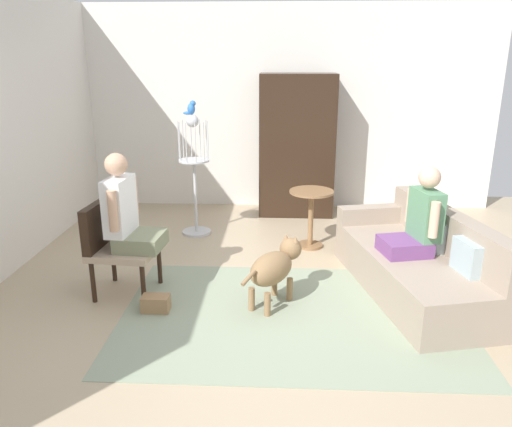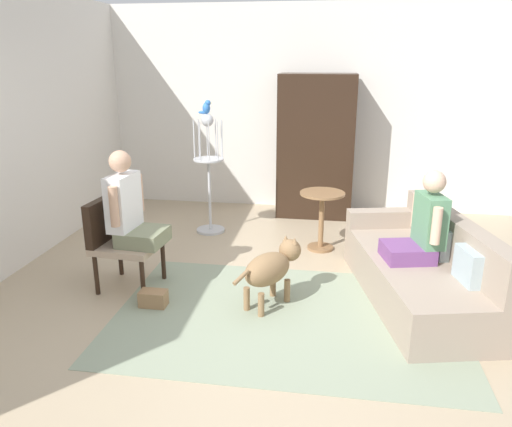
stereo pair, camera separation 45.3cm
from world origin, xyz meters
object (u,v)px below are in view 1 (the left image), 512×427
Objects in this scene: armchair at (113,240)px; dog at (275,266)px; parrot at (191,108)px; bird_cage_stand at (195,177)px; armoire_cabinet at (297,146)px; couch at (418,263)px; round_end_table at (311,210)px; person_on_couch at (418,221)px; handbag at (156,304)px; person_on_armchair at (126,212)px.

dog is at bearing -5.88° from armchair.
bird_cage_stand is at bearing 0.00° from parrot.
parrot is 1.69m from armoire_cabinet.
round_end_table is (-0.95, 1.09, 0.17)m from couch.
person_on_couch is 2.77m from bird_cage_stand.
armchair is 0.45× the size of armoire_cabinet.
couch is at bearing -32.25° from parrot.
armoire_cabinet is 8.02× the size of handbag.
person_on_armchair is (0.15, -0.01, 0.28)m from armchair.
bird_cage_stand is at bearing 119.14° from dog.
handbag is (-1.43, -1.63, -0.37)m from round_end_table.
dog is at bearing -95.32° from armoire_cabinet.
parrot reaches higher than round_end_table.
dog is (-1.34, -0.32, 0.08)m from couch.
armchair is 3.63× the size of handbag.
parrot is at bearing 146.67° from person_on_couch.
round_end_table is at bearing 74.39° from dog.
parrot reaches higher than person_on_armchair.
person_on_couch reaches higher than round_end_table.
bird_cage_stand is (-1.41, 0.40, 0.28)m from round_end_table.
person_on_couch is at bearing -33.33° from parrot.
dog is at bearing -6.00° from person_on_armchair.
dog is 2.40m from parrot.
person_on_couch is (2.79, 0.14, 0.19)m from armchair.
dog is 0.50× the size of bird_cage_stand.
round_end_table is (1.89, 1.26, -0.07)m from armchair.
parrot reaches higher than couch.
couch is 2.82m from bird_cage_stand.
round_end_table is 1.44m from armoire_cabinet.
bird_cage_stand reaches higher than couch.
dog is 3.09× the size of handbag.
person_on_couch is (-0.04, -0.03, 0.43)m from couch.
parrot is (0.33, 1.67, 0.76)m from person_on_armchair.
dog is 1.09m from handbag.
person_on_armchair reaches higher than couch.
bird_cage_stand reaches higher than armchair.
person_on_armchair is 1.42m from dog.
parrot reaches higher than bird_cage_stand.
dog is (-1.30, -0.29, -0.35)m from person_on_couch.
round_end_table is 1.47m from dog.
person_on_couch is at bearing 12.53° from dog.
parrot is at bearing 119.33° from dog.
person_on_couch reaches higher than handbag.
round_end_table is (1.74, 1.28, -0.35)m from person_on_armchair.
couch is 1.46m from round_end_table.
armoire_cabinet is at bearing 56.03° from armchair.
armchair is 0.59× the size of bird_cage_stand.
dog is (-0.40, -1.42, -0.08)m from round_end_table.
armchair reaches higher than round_end_table.
armoire_cabinet reaches higher than person_on_couch.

